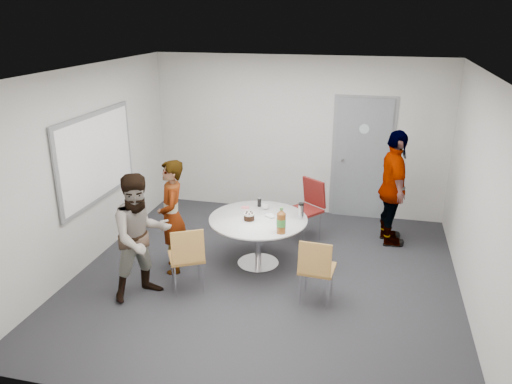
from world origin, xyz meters
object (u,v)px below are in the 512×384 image
(table, at_px, (260,225))
(person_right, at_px, (393,188))
(chair_near_left, at_px, (187,254))
(person_main, at_px, (172,217))
(person_left, at_px, (141,237))
(chair_far, at_px, (308,203))
(door, at_px, (362,159))
(whiteboard, at_px, (97,157))
(chair_near_right, at_px, (316,266))

(table, distance_m, person_right, 2.13)
(chair_near_left, relative_size, person_main, 0.57)
(chair_near_left, distance_m, person_left, 0.60)
(chair_far, bearing_deg, person_main, 77.82)
(person_right, bearing_deg, door, 15.83)
(chair_far, height_order, person_left, person_left)
(whiteboard, distance_m, person_right, 4.31)
(person_left, bearing_deg, chair_near_left, -28.98)
(chair_near_left, bearing_deg, chair_far, 28.76)
(door, height_order, chair_near_right, door)
(person_main, distance_m, person_left, 0.72)
(person_left, distance_m, person_right, 3.75)
(whiteboard, bearing_deg, person_right, 17.70)
(whiteboard, xyz_separation_m, table, (2.31, 0.12, -0.84))
(door, distance_m, chair_near_left, 3.68)
(whiteboard, xyz_separation_m, person_main, (1.19, -0.27, -0.67))
(person_left, bearing_deg, chair_far, 1.91)
(chair_far, bearing_deg, table, 100.45)
(table, xyz_separation_m, chair_near_right, (0.87, -0.81, -0.09))
(chair_near_right, height_order, person_right, person_right)
(whiteboard, bearing_deg, chair_far, 22.29)
(chair_near_right, bearing_deg, person_right, 69.92)
(chair_near_right, xyz_separation_m, chair_far, (-0.36, 1.85, 0.06))
(chair_far, distance_m, person_main, 2.18)
(chair_near_right, distance_m, person_main, 2.05)
(door, height_order, person_right, door)
(person_main, bearing_deg, whiteboard, -125.48)
(chair_near_right, bearing_deg, person_left, -168.20)
(door, height_order, chair_near_left, door)
(door, height_order, person_left, door)
(person_right, bearing_deg, whiteboard, 96.27)
(person_main, bearing_deg, chair_far, 108.16)
(chair_far, xyz_separation_m, person_right, (1.24, 0.14, 0.30))
(whiteboard, relative_size, table, 1.41)
(person_main, bearing_deg, person_left, -31.02)
(chair_near_left, bearing_deg, person_right, 11.22)
(person_main, bearing_deg, door, 114.18)
(door, bearing_deg, chair_near_right, -97.22)
(door, xyz_separation_m, chair_near_right, (-0.38, -2.97, -0.51))
(chair_near_right, xyz_separation_m, person_main, (-1.99, 0.42, 0.26))
(table, distance_m, chair_near_right, 1.19)
(whiteboard, xyz_separation_m, person_left, (1.09, -0.98, -0.65))
(whiteboard, distance_m, chair_near_right, 3.39)
(chair_near_right, bearing_deg, chair_near_left, -172.27)
(whiteboard, relative_size, chair_near_right, 2.22)
(person_left, bearing_deg, person_right, -11.61)
(door, relative_size, chair_near_right, 2.48)
(chair_near_left, bearing_deg, chair_near_right, -25.22)
(chair_near_left, bearing_deg, person_left, 171.01)
(whiteboard, height_order, chair_far, whiteboard)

